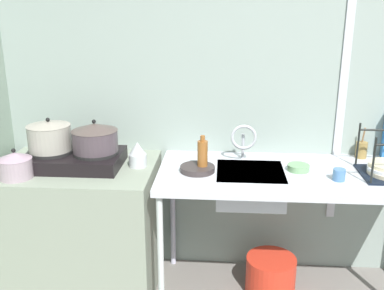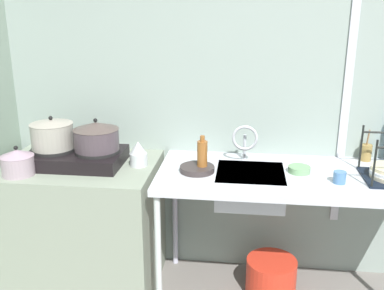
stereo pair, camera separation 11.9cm
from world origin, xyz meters
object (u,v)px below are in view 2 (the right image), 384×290
object	(u,v)px
pot_on_left_burner	(52,134)
utensil_jar	(366,152)
percolator	(138,154)
frying_pan	(197,169)
stove	(76,157)
pot_beside_stove	(18,162)
small_bowl_on_drainboard	(299,169)
bucket_on_floor	(271,277)
sink_basin	(250,186)
cup_by_rack	(340,177)
bottle_by_sink	(202,156)
pot_on_right_burner	(96,136)
faucet	(245,139)

from	to	relation	value
pot_on_left_burner	utensil_jar	xyz separation A→B (m)	(1.90, 0.28, -0.13)
percolator	frying_pan	distance (m)	0.37
stove	pot_beside_stove	distance (m)	0.34
small_bowl_on_drainboard	utensil_jar	xyz separation A→B (m)	(0.43, 0.26, 0.03)
pot_on_left_burner	percolator	world-z (taller)	pot_on_left_burner
pot_on_left_burner	frying_pan	size ratio (longest dim) A/B	1.26
frying_pan	small_bowl_on_drainboard	xyz separation A→B (m)	(0.59, 0.06, 0.00)
frying_pan	bucket_on_floor	size ratio (longest dim) A/B	0.65
frying_pan	bucket_on_floor	distance (m)	0.86
sink_basin	cup_by_rack	world-z (taller)	cup_by_rack
stove	frying_pan	world-z (taller)	stove
pot_on_left_burner	small_bowl_on_drainboard	size ratio (longest dim) A/B	2.01
frying_pan	utensil_jar	world-z (taller)	utensil_jar
frying_pan	bottle_by_sink	bearing A→B (deg)	18.97
bottle_by_sink	cup_by_rack	bearing A→B (deg)	-6.83
small_bowl_on_drainboard	bucket_on_floor	world-z (taller)	small_bowl_on_drainboard
pot_on_right_burner	frying_pan	size ratio (longest dim) A/B	1.33
pot_on_left_burner	faucet	size ratio (longest dim) A/B	1.07
utensil_jar	cup_by_rack	bearing A→B (deg)	-120.11
pot_on_left_burner	pot_on_right_burner	bearing A→B (deg)	-0.00
bottle_by_sink	sink_basin	bearing A→B (deg)	3.93
pot_beside_stove	percolator	distance (m)	0.69
pot_on_left_burner	pot_beside_stove	distance (m)	0.27
pot_on_left_burner	pot_beside_stove	bearing A→B (deg)	-121.33
sink_basin	utensil_jar	size ratio (longest dim) A/B	1.95
stove	bottle_by_sink	bearing A→B (deg)	-1.87
stove	sink_basin	bearing A→B (deg)	-0.32
percolator	stove	bearing A→B (deg)	-176.52
stove	pot_on_left_burner	distance (m)	0.20
sink_basin	faucet	bearing A→B (deg)	103.86
small_bowl_on_drainboard	stove	bearing A→B (deg)	-179.10
percolator	bucket_on_floor	world-z (taller)	percolator
percolator	small_bowl_on_drainboard	distance (m)	0.95
pot_beside_stove	utensil_jar	size ratio (longest dim) A/B	0.94
percolator	faucet	distance (m)	0.65
pot_on_right_burner	utensil_jar	bearing A→B (deg)	9.88
bucket_on_floor	sink_basin	bearing A→B (deg)	-171.89
pot_beside_stove	percolator	world-z (taller)	pot_beside_stove
sink_basin	cup_by_rack	xyz separation A→B (m)	(0.48, -0.11, 0.12)
stove	pot_on_left_burner	size ratio (longest dim) A/B	2.23
bottle_by_sink	utensil_jar	world-z (taller)	bottle_by_sink
stove	pot_beside_stove	xyz separation A→B (m)	(-0.26, -0.21, 0.03)
stove	percolator	world-z (taller)	percolator
frying_pan	cup_by_rack	size ratio (longest dim) A/B	2.96
stove	cup_by_rack	distance (m)	1.54
faucet	bucket_on_floor	distance (m)	0.89
sink_basin	small_bowl_on_drainboard	size ratio (longest dim) A/B	3.07
stove	pot_on_right_burner	bearing A→B (deg)	-0.00
pot_on_left_burner	pot_on_right_burner	xyz separation A→B (m)	(0.27, -0.00, -0.00)
sink_basin	small_bowl_on_drainboard	xyz separation A→B (m)	(0.28, 0.03, 0.11)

